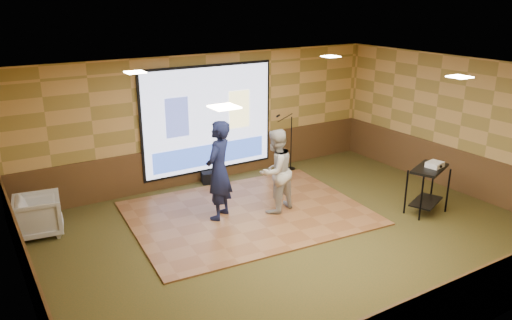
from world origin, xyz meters
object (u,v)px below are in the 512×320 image
player_left (219,170)px  projector (435,164)px  player_right (276,171)px  duffel_bag (211,177)px  dance_floor (248,213)px  av_table (428,181)px  mic_stand (289,151)px  banquet_chair (39,216)px  projector_screen (209,120)px

player_left → projector: (3.82, -1.99, 0.01)m
player_right → projector: 3.18m
player_left → duffel_bag: bearing=-149.9°
dance_floor → av_table: size_ratio=4.72×
dance_floor → av_table: bearing=-30.5°
mic_stand → player_right: bearing=-156.0°
av_table → projector: bearing=-19.2°
duffel_bag → av_table: bearing=-52.1°
player_left → player_right: bearing=125.8°
player_left → projector: size_ratio=6.22×
player_right → duffel_bag: size_ratio=4.06×
projector → banquet_chair: projector is taller
projector_screen → av_table: projector_screen is taller
mic_stand → player_left: bearing=-174.3°
dance_floor → player_left: size_ratio=2.35×
av_table → banquet_chair: (-6.89, 3.10, -0.31)m
banquet_chair → player_right: bearing=-100.6°
av_table → duffel_bag: size_ratio=2.32×
av_table → banquet_chair: bearing=155.8°
av_table → duffel_bag: 4.88m
banquet_chair → duffel_bag: banquet_chair is taller
player_left → dance_floor: bearing=131.0°
player_right → av_table: 3.09m
dance_floor → duffel_bag: size_ratio=10.93×
dance_floor → player_right: bearing=-21.7°
av_table → projector: (0.10, -0.03, 0.34)m
mic_stand → duffel_bag: (-2.13, 0.19, -0.36)m
projector_screen → duffel_bag: 1.36m
banquet_chair → projector_screen: bearing=-68.8°
projector_screen → player_left: bearing=-111.9°
mic_stand → duffel_bag: size_ratio=3.50×
projector → banquet_chair: 7.69m
projector_screen → player_left: 2.27m
projector → mic_stand: mic_stand is taller
player_left → av_table: bearing=114.1°
player_right → banquet_chair: bearing=-35.1°
projector → mic_stand: 3.83m
projector_screen → duffel_bag: projector_screen is taller
projector_screen → mic_stand: 2.30m
av_table → player_left: bearing=152.3°
player_left → banquet_chair: player_left is taller
player_left → projector: 4.31m
banquet_chair → projector: bearing=-105.8°
duffel_bag → dance_floor: bearing=-94.4°
mic_stand → banquet_chair: mic_stand is taller
projector_screen → dance_floor: 2.63m
dance_floor → banquet_chair: size_ratio=5.59×
mic_stand → dance_floor: bearing=-166.5°
duffel_bag → projector: bearing=-51.5°
player_left → player_right: size_ratio=1.15×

